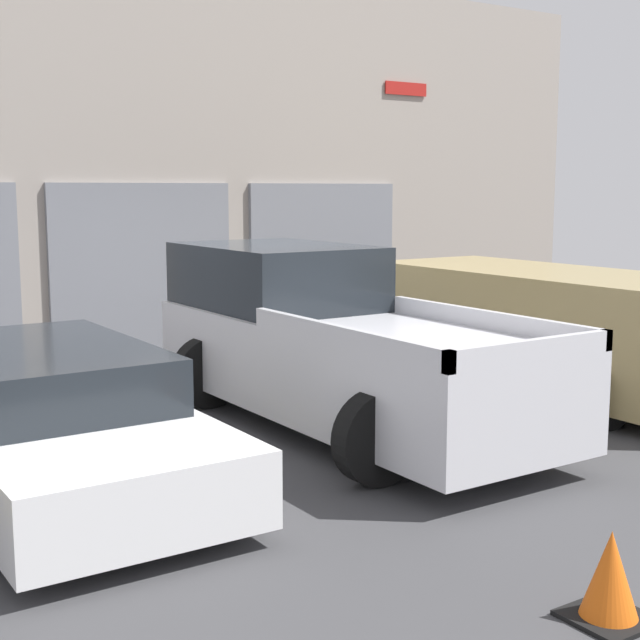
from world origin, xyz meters
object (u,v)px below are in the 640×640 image
(traffic_cone, at_px, (610,579))
(sedan_side, at_px, (552,326))
(sedan_white, at_px, (48,417))
(pickup_truck, at_px, (329,343))

(traffic_cone, bearing_deg, sedan_side, 45.43)
(traffic_cone, bearing_deg, sedan_white, 114.39)
(sedan_side, bearing_deg, sedan_white, 179.76)
(pickup_truck, distance_m, sedan_side, 3.14)
(pickup_truck, bearing_deg, traffic_cone, -103.85)
(sedan_side, distance_m, traffic_cone, 6.11)
(pickup_truck, height_order, traffic_cone, pickup_truck)
(traffic_cone, bearing_deg, pickup_truck, 76.15)
(sedan_white, xyz_separation_m, sedan_side, (6.25, -0.03, 0.26))
(sedan_white, height_order, sedan_side, sedan_side)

